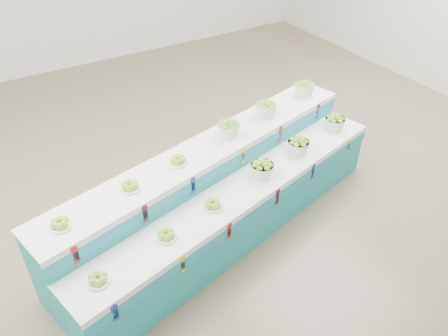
{
  "coord_description": "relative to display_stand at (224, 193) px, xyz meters",
  "views": [
    {
      "loc": [
        -2.44,
        -4.17,
        3.88
      ],
      "look_at": [
        -0.32,
        -0.7,
        0.87
      ],
      "focal_mm": 35.95,
      "sensor_mm": 36.0,
      "label": 1
    }
  ],
  "objects": [
    {
      "name": "plate_lower_left",
      "position": [
        -1.72,
        -0.69,
        0.26
      ],
      "size": [
        0.26,
        0.26,
        0.09
      ],
      "primitive_type": "cylinder",
      "rotation": [
        0.0,
        0.0,
        0.23
      ],
      "color": "white",
      "rests_on": "display_stand"
    },
    {
      "name": "basket_lower_right",
      "position": [
        1.83,
        0.16,
        0.31
      ],
      "size": [
        0.33,
        0.33,
        0.21
      ],
      "primitive_type": null,
      "rotation": [
        0.0,
        0.0,
        0.23
      ],
      "color": "silver",
      "rests_on": "display_stand"
    },
    {
      "name": "plate_lower_right",
      "position": [
        -0.36,
        -0.36,
        0.26
      ],
      "size": [
        0.26,
        0.26,
        0.09
      ],
      "primitive_type": "cylinder",
      "rotation": [
        0.0,
        0.0,
        0.23
      ],
      "color": "white",
      "rests_on": "display_stand"
    },
    {
      "name": "basket_lower_left",
      "position": [
        0.4,
        -0.18,
        0.31
      ],
      "size": [
        0.33,
        0.33,
        0.21
      ],
      "primitive_type": null,
      "rotation": [
        0.0,
        0.0,
        0.23
      ],
      "color": "silver",
      "rests_on": "display_stand"
    },
    {
      "name": "display_stand",
      "position": [
        0.0,
        0.0,
        0.0
      ],
      "size": [
        4.52,
        2.11,
        1.02
      ],
      "primitive_type": null,
      "rotation": [
        0.0,
        0.0,
        0.23
      ],
      "color": "teal",
      "rests_on": "ground"
    },
    {
      "name": "plate_upper_left",
      "position": [
        -1.85,
        -0.16,
        0.56
      ],
      "size": [
        0.26,
        0.26,
        0.09
      ],
      "primitive_type": "cylinder",
      "rotation": [
        0.0,
        0.0,
        0.23
      ],
      "color": "white",
      "rests_on": "display_stand"
    },
    {
      "name": "plate_upper_right",
      "position": [
        -0.49,
        0.16,
        0.56
      ],
      "size": [
        0.26,
        0.26,
        0.09
      ],
      "primitive_type": "cylinder",
      "rotation": [
        0.0,
        0.0,
        0.23
      ],
      "color": "white",
      "rests_on": "display_stand"
    },
    {
      "name": "basket_upper_left",
      "position": [
        0.27,
        0.34,
        0.61
      ],
      "size": [
        0.33,
        0.33,
        0.21
      ],
      "primitive_type": null,
      "rotation": [
        0.0,
        0.0,
        0.23
      ],
      "color": "silver",
      "rests_on": "display_stand"
    },
    {
      "name": "ground",
      "position": [
        0.32,
        0.7,
        -0.51
      ],
      "size": [
        10.0,
        10.0,
        0.0
      ],
      "primitive_type": "plane",
      "color": "#70634B",
      "rests_on": "ground"
    },
    {
      "name": "basket_lower_mid",
      "position": [
        1.06,
        -0.03,
        0.31
      ],
      "size": [
        0.33,
        0.33,
        0.21
      ],
      "primitive_type": null,
      "rotation": [
        0.0,
        0.0,
        0.23
      ],
      "color": "silver",
      "rests_on": "display_stand"
    },
    {
      "name": "plate_upper_mid",
      "position": [
        -1.1,
        0.02,
        0.56
      ],
      "size": [
        0.26,
        0.26,
        0.09
      ],
      "primitive_type": "cylinder",
      "rotation": [
        0.0,
        0.0,
        0.23
      ],
      "color": "white",
      "rests_on": "display_stand"
    },
    {
      "name": "basket_upper_mid",
      "position": [
        0.93,
        0.5,
        0.61
      ],
      "size": [
        0.33,
        0.33,
        0.21
      ],
      "primitive_type": null,
      "rotation": [
        0.0,
        0.0,
        0.23
      ],
      "color": "silver",
      "rests_on": "display_stand"
    },
    {
      "name": "plate_lower_mid",
      "position": [
        -0.98,
        -0.51,
        0.26
      ],
      "size": [
        0.26,
        0.26,
        0.09
      ],
      "primitive_type": "cylinder",
      "rotation": [
        0.0,
        0.0,
        0.23
      ],
      "color": "white",
      "rests_on": "display_stand"
    },
    {
      "name": "basket_upper_right",
      "position": [
        1.7,
        0.69,
        0.61
      ],
      "size": [
        0.33,
        0.33,
        0.21
      ],
      "primitive_type": null,
      "rotation": [
        0.0,
        0.0,
        0.23
      ],
      "color": "silver",
      "rests_on": "display_stand"
    }
  ]
}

